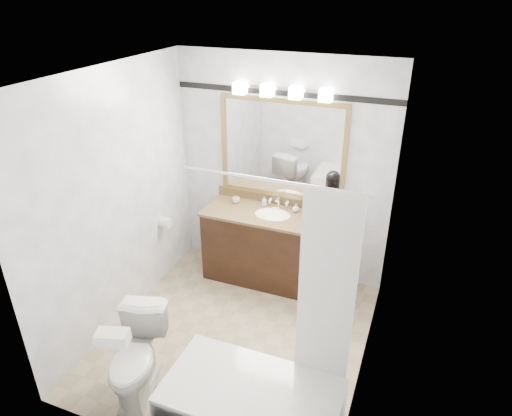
# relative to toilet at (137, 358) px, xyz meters

# --- Properties ---
(room) EXTENTS (2.42, 2.62, 2.52)m
(room) POSITION_rel_toilet_xyz_m (0.49, 0.90, 0.89)
(room) COLOR tan
(room) RESTS_ON ground
(vanity) EXTENTS (1.53, 0.58, 0.97)m
(vanity) POSITION_rel_toilet_xyz_m (0.49, 1.91, 0.08)
(vanity) COLOR black
(vanity) RESTS_ON ground
(mirror) EXTENTS (1.40, 0.04, 1.10)m
(mirror) POSITION_rel_toilet_xyz_m (0.49, 2.18, 1.14)
(mirror) COLOR olive
(mirror) RESTS_ON room
(vanity_light_bar) EXTENTS (1.02, 0.14, 0.12)m
(vanity_light_bar) POSITION_rel_toilet_xyz_m (0.49, 2.13, 1.77)
(vanity_light_bar) COLOR silver
(vanity_light_bar) RESTS_ON room
(accent_stripe) EXTENTS (2.40, 0.01, 0.06)m
(accent_stripe) POSITION_rel_toilet_xyz_m (0.49, 2.19, 1.74)
(accent_stripe) COLOR black
(accent_stripe) RESTS_ON room
(bathtub) EXTENTS (1.30, 0.75, 1.96)m
(bathtub) POSITION_rel_toilet_xyz_m (1.05, -0.00, -0.08)
(bathtub) COLOR white
(bathtub) RESTS_ON ground
(tp_roll) EXTENTS (0.11, 0.12, 0.12)m
(tp_roll) POSITION_rel_toilet_xyz_m (-0.65, 1.56, 0.34)
(tp_roll) COLOR white
(tp_roll) RESTS_ON room
(toilet) EXTENTS (0.58, 0.79, 0.72)m
(toilet) POSITION_rel_toilet_xyz_m (0.00, 0.00, 0.00)
(toilet) COLOR white
(toilet) RESTS_ON ground
(tissue_box) EXTENTS (0.27, 0.20, 0.10)m
(tissue_box) POSITION_rel_toilet_xyz_m (0.00, -0.22, 0.41)
(tissue_box) COLOR white
(tissue_box) RESTS_ON toilet
(coffee_maker) EXTENTS (0.19, 0.25, 0.38)m
(coffee_maker) POSITION_rel_toilet_xyz_m (1.01, 1.88, 0.69)
(coffee_maker) COLOR black
(coffee_maker) RESTS_ON vanity
(cup_left) EXTENTS (0.11, 0.11, 0.07)m
(cup_left) POSITION_rel_toilet_xyz_m (0.01, 2.03, 0.53)
(cup_left) COLOR white
(cup_left) RESTS_ON vanity
(soap_bottle_a) EXTENTS (0.06, 0.06, 0.10)m
(soap_bottle_a) POSITION_rel_toilet_xyz_m (0.33, 2.09, 0.54)
(soap_bottle_a) COLOR white
(soap_bottle_a) RESTS_ON vanity
(soap_bottle_b) EXTENTS (0.08, 0.08, 0.09)m
(soap_bottle_b) POSITION_rel_toilet_xyz_m (0.71, 2.06, 0.54)
(soap_bottle_b) COLOR white
(soap_bottle_b) RESTS_ON vanity
(soap_bar) EXTENTS (0.08, 0.06, 0.02)m
(soap_bar) POSITION_rel_toilet_xyz_m (0.49, 2.03, 0.50)
(soap_bar) COLOR beige
(soap_bar) RESTS_ON vanity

